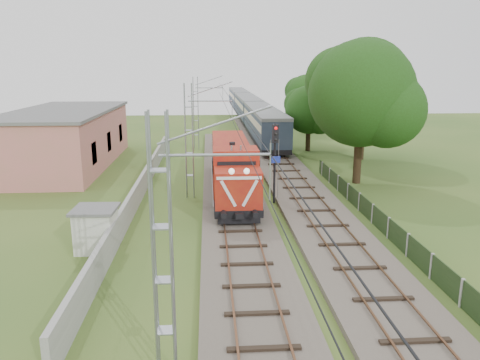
{
  "coord_description": "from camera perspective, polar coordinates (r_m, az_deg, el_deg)",
  "views": [
    {
      "loc": [
        -1.67,
        -20.35,
        9.12
      ],
      "look_at": [
        0.26,
        7.92,
        2.2
      ],
      "focal_mm": 35.0,
      "sensor_mm": 36.0,
      "label": 1
    }
  ],
  "objects": [
    {
      "name": "tree_a",
      "position": [
        37.62,
        14.75,
        10.0
      ],
      "size": [
        8.61,
        8.2,
        11.16
      ],
      "color": "#3A2C17",
      "rests_on": "ground"
    },
    {
      "name": "tree_d",
      "position": [
        66.51,
        8.21,
        10.05
      ],
      "size": [
        6.21,
        5.91,
        8.04
      ],
      "color": "#3A2C17",
      "rests_on": "ground"
    },
    {
      "name": "ground",
      "position": [
        22.36,
        0.72,
        -10.34
      ],
      "size": [
        140.0,
        140.0,
        0.0
      ],
      "primitive_type": "plane",
      "color": "#375821",
      "rests_on": "ground"
    },
    {
      "name": "tree_c",
      "position": [
        51.83,
        8.49,
        8.39
      ],
      "size": [
        5.49,
        5.23,
        7.12
      ],
      "color": "#3A2C17",
      "rests_on": "ground"
    },
    {
      "name": "catenary",
      "position": [
        32.77,
        -6.12,
        4.74
      ],
      "size": [
        3.31,
        70.0,
        8.0
      ],
      "color": "gray",
      "rests_on": "ground"
    },
    {
      "name": "coach_rake",
      "position": [
        79.57,
        0.92,
        8.99
      ],
      "size": [
        3.1,
        69.07,
        3.58
      ],
      "color": "black",
      "rests_on": "ground"
    },
    {
      "name": "track_main",
      "position": [
        28.82,
        -0.4,
        -4.34
      ],
      "size": [
        4.2,
        70.0,
        0.45
      ],
      "color": "#6B6054",
      "rests_on": "ground"
    },
    {
      "name": "locomotive",
      "position": [
        33.64,
        -0.98,
        1.7
      ],
      "size": [
        2.79,
        15.92,
        4.04
      ],
      "color": "black",
      "rests_on": "ground"
    },
    {
      "name": "fence",
      "position": [
        26.67,
        17.66,
        -5.58
      ],
      "size": [
        0.12,
        32.0,
        1.2
      ],
      "color": "black",
      "rests_on": "ground"
    },
    {
      "name": "station_building",
      "position": [
        46.76,
        -20.51,
        4.88
      ],
      "size": [
        8.4,
        20.4,
        5.22
      ],
      "color": "#C76B6C",
      "rests_on": "ground"
    },
    {
      "name": "track_side",
      "position": [
        41.86,
        5.35,
        1.34
      ],
      "size": [
        4.2,
        80.0,
        0.45
      ],
      "color": "#6B6054",
      "rests_on": "ground"
    },
    {
      "name": "signal_post",
      "position": [
        31.17,
        4.3,
        3.75
      ],
      "size": [
        0.6,
        0.47,
        5.45
      ],
      "color": "black",
      "rests_on": "ground"
    },
    {
      "name": "tree_b",
      "position": [
        47.87,
        15.13,
        11.2
      ],
      "size": [
        9.14,
        8.71,
        11.85
      ],
      "color": "#3A2C17",
      "rests_on": "ground"
    },
    {
      "name": "boundary_wall",
      "position": [
        33.76,
        -12.02,
        -0.94
      ],
      "size": [
        0.25,
        40.0,
        1.5
      ],
      "primitive_type": "cube",
      "color": "#9E9E99",
      "rests_on": "ground"
    },
    {
      "name": "relay_hut",
      "position": [
        24.83,
        -17.12,
        -5.7
      ],
      "size": [
        2.23,
        2.23,
        2.22
      ],
      "color": "silver",
      "rests_on": "ground"
    }
  ]
}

